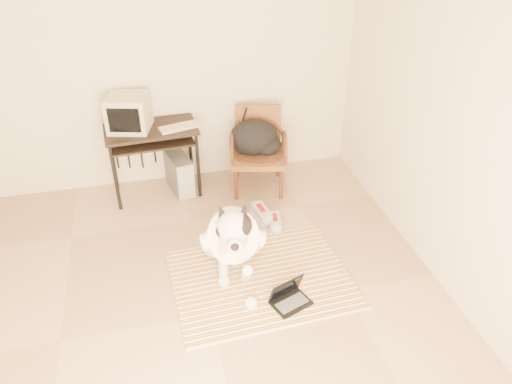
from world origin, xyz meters
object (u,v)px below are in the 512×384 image
object	(u,v)px
rattan_chair	(258,150)
backpack	(256,139)
computer_desk	(152,138)
dog	(233,237)
crt_monitor	(129,113)
pc_tower	(180,174)
laptop	(289,297)

from	to	relation	value
rattan_chair	backpack	distance (m)	0.14
computer_desk	dog	bearing A→B (deg)	-68.05
computer_desk	crt_monitor	xyz separation A→B (m)	(-0.20, 0.04, 0.29)
dog	pc_tower	size ratio (longest dim) A/B	2.48
crt_monitor	pc_tower	xyz separation A→B (m)	(0.45, -0.05, -0.75)
computer_desk	crt_monitor	world-z (taller)	crt_monitor
laptop	backpack	size ratio (longest dim) A/B	0.67
laptop	computer_desk	bearing A→B (deg)	115.18
laptop	computer_desk	world-z (taller)	computer_desk
dog	pc_tower	world-z (taller)	dog
backpack	pc_tower	bearing A→B (deg)	174.11
dog	laptop	world-z (taller)	dog
computer_desk	backpack	size ratio (longest dim) A/B	1.77
backpack	rattan_chair	bearing A→B (deg)	7.98
dog	backpack	distance (m)	1.44
laptop	computer_desk	xyz separation A→B (m)	(-0.93, 1.97, 0.60)
laptop	pc_tower	size ratio (longest dim) A/B	0.75
laptop	rattan_chair	distance (m)	1.92
crt_monitor	backpack	world-z (taller)	crt_monitor
backpack	crt_monitor	bearing A→B (deg)	173.83
pc_tower	rattan_chair	size ratio (longest dim) A/B	0.55
computer_desk	backpack	distance (m)	1.11
pc_tower	backpack	size ratio (longest dim) A/B	0.89
rattan_chair	crt_monitor	bearing A→B (deg)	174.13
dog	crt_monitor	xyz separation A→B (m)	(-0.77, 1.46, 0.62)
backpack	computer_desk	bearing A→B (deg)	174.84
computer_desk	rattan_chair	xyz separation A→B (m)	(1.13, -0.10, -0.23)
pc_tower	backpack	bearing A→B (deg)	-5.89
dog	crt_monitor	world-z (taller)	crt_monitor
crt_monitor	rattan_chair	xyz separation A→B (m)	(1.32, -0.14, -0.52)
rattan_chair	dog	bearing A→B (deg)	-112.66
dog	rattan_chair	size ratio (longest dim) A/B	1.37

